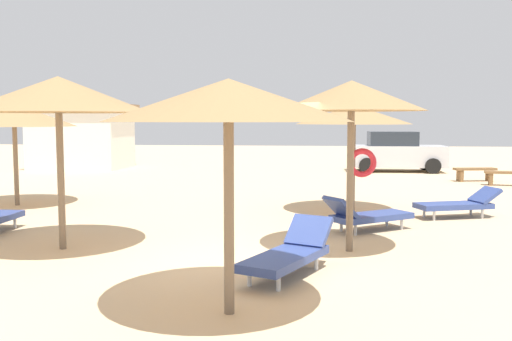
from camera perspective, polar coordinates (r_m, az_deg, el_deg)
ground_plane at (r=8.78m, az=-2.04°, el=-9.59°), size 80.00×80.00×0.00m
parasol_0 at (r=13.78m, az=9.77°, el=5.42°), size 2.76×2.76×2.58m
parasol_1 at (r=9.64m, az=9.55°, el=7.33°), size 2.47×2.47×2.88m
parasol_2 at (r=6.40m, az=-2.78°, el=6.97°), size 2.80×2.80×2.69m
parasol_3 at (r=10.24m, az=-19.22°, el=7.18°), size 3.10×3.10×2.96m
parasol_4 at (r=15.97m, az=-23.11°, el=5.12°), size 3.13×3.13×2.64m
lounger_0 at (r=13.76m, az=19.67°, el=-3.18°), size 2.01×1.21×0.68m
lounger_1 at (r=11.61m, az=11.03°, el=-4.44°), size 1.90×1.61×0.75m
lounger_2 at (r=8.23m, az=3.34°, el=-8.30°), size 1.35×1.97×0.75m
bench_0 at (r=22.01m, az=21.09°, el=-0.12°), size 1.55×0.68×0.49m
bench_1 at (r=20.98m, az=23.98°, el=-0.47°), size 1.55×0.66×0.49m
parked_car at (r=25.13m, az=13.83°, el=1.77°), size 4.02×2.02×1.72m
beach_cabana at (r=27.19m, az=-17.05°, el=3.35°), size 4.32×3.67×2.94m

